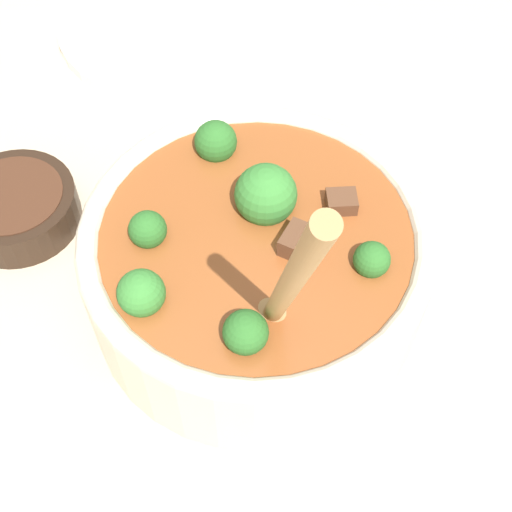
% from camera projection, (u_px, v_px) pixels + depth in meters
% --- Properties ---
extents(ground_plane, '(4.00, 4.00, 0.00)m').
position_uv_depth(ground_plane, '(256.00, 298.00, 0.55)').
color(ground_plane, '#C6B293').
extents(stew_bowl, '(0.25, 0.24, 0.28)m').
position_uv_depth(stew_bowl, '(256.00, 260.00, 0.51)').
color(stew_bowl, beige).
rests_on(stew_bowl, ground_plane).
extents(condiment_bowl, '(0.10, 0.10, 0.03)m').
position_uv_depth(condiment_bowl, '(16.00, 206.00, 0.58)').
color(condiment_bowl, black).
rests_on(condiment_bowl, ground_plane).
extents(empty_plate, '(0.24, 0.24, 0.02)m').
position_uv_depth(empty_plate, '(176.00, 20.00, 0.73)').
color(empty_plate, white).
rests_on(empty_plate, ground_plane).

